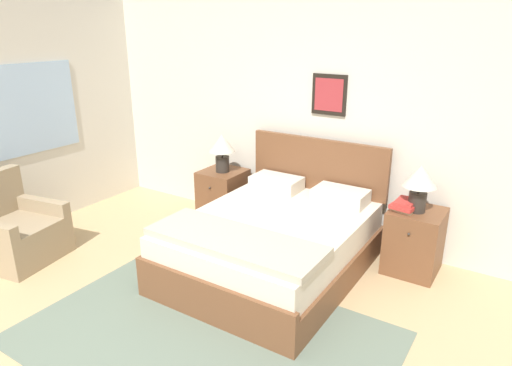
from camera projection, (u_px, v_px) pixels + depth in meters
wall_back at (318, 116)px, 4.76m from camera, size 7.90×0.09×2.60m
wall_left at (26, 112)px, 4.97m from camera, size 0.08×5.37×2.60m
area_rug_main at (204, 337)px, 3.40m from camera, size 2.66×1.81×0.01m
bed at (273, 242)px, 4.24m from camera, size 1.51×1.93×1.09m
armchair at (14, 232)px, 4.48m from camera, size 0.85×0.84×0.84m
nightstand_near_window at (223, 195)px, 5.36m from camera, size 0.47×0.50×0.61m
nightstand_by_door at (414, 241)px, 4.24m from camera, size 0.47×0.50×0.61m
table_lamp_near_window at (222, 147)px, 5.14m from camera, size 0.30×0.30×0.43m
table_lamp_by_door at (420, 181)px, 4.03m from camera, size 0.30×0.30×0.43m
book_thick_bottom at (405, 208)px, 4.15m from camera, size 0.23×0.24×0.03m
book_hardcover_middle at (405, 205)px, 4.14m from camera, size 0.24×0.29×0.04m
book_novel_upper at (406, 202)px, 4.13m from camera, size 0.17×0.24×0.03m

